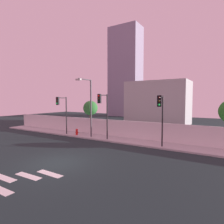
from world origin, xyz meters
name	(u,v)px	position (x,y,z in m)	size (l,w,h in m)	color
ground_plane	(57,163)	(0.00, 0.00, 0.00)	(80.00, 80.00, 0.00)	#1B2829
sidewalk	(118,140)	(0.00, 8.20, 0.07)	(36.00, 2.40, 0.15)	#ADADAD
perimeter_wall	(124,129)	(0.00, 9.49, 1.05)	(36.00, 0.18, 1.80)	silver
crosswalk_marking	(3,184)	(0.20, -3.67, 0.00)	(4.05, 4.69, 0.01)	silver
traffic_light_left	(103,107)	(-1.02, 6.87, 3.53)	(0.35, 1.50, 4.62)	black
traffic_light_center	(62,107)	(-6.76, 6.81, 3.37)	(0.34, 1.58, 4.38)	black
traffic_light_right	(161,110)	(4.85, 6.76, 3.39)	(0.40, 1.67, 4.41)	black
street_lamp_curbside	(89,103)	(-3.21, 7.42, 3.91)	(0.61, 2.25, 6.22)	#4C4C51
fire_hydrant	(77,132)	(-5.25, 7.66, 0.54)	(0.44, 0.26, 0.72)	red
roadside_tree_leftmost	(90,108)	(-5.90, 11.05, 3.09)	(1.90, 1.90, 4.08)	brown
low_building_distant	(158,103)	(-0.93, 23.49, 3.66)	(10.18, 6.00, 7.33)	#ACACAC
tower_on_skyline	(125,72)	(-13.66, 35.49, 11.36)	(7.89, 5.00, 22.72)	gray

